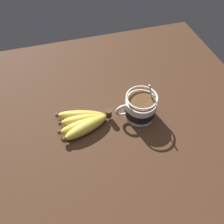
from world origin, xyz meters
The scene contains 3 objects.
table centered at (0.00, 0.00, 1.42)cm, with size 100.77×100.77×2.85cm.
coffee_mug centered at (-6.63, -0.05, 6.80)cm, with size 14.05×10.40×14.01cm.
banana_bunch centered at (12.33, -1.02, 4.68)cm, with size 18.46×13.67×4.25cm.
Camera 1 is at (14.76, 41.22, 62.82)cm, focal length 35.00 mm.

